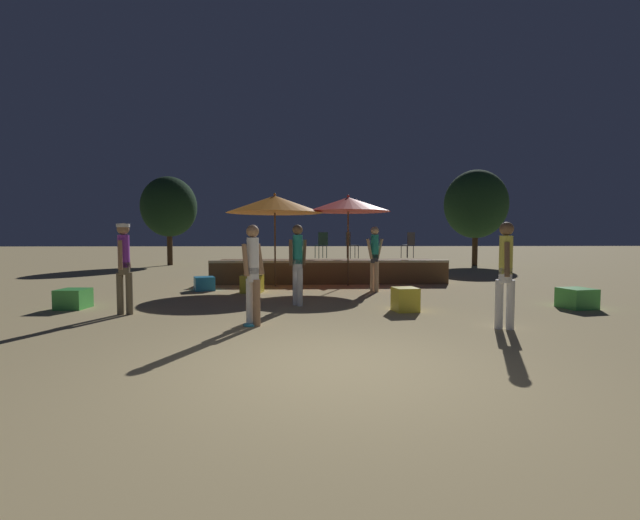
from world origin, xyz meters
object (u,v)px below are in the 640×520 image
at_px(background_tree_1, 476,204).
at_px(cube_seat_0, 252,284).
at_px(patio_umbrella_1, 275,204).
at_px(person_2, 298,261).
at_px(cube_seat_1, 73,299).
at_px(person_4, 506,271).
at_px(bistro_chair_0, 322,243).
at_px(person_0, 375,256).
at_px(frisbee_disc, 250,325).
at_px(cube_seat_3, 405,299).
at_px(cube_seat_4, 204,284).
at_px(patio_umbrella_0, 348,205).
at_px(person_1, 124,263).
at_px(person_3, 253,271).
at_px(cube_seat_2, 577,298).
at_px(background_tree_0, 169,207).
at_px(bistro_chair_2, 350,243).
at_px(bistro_chair_1, 409,242).

bearing_deg(background_tree_1, cube_seat_0, -135.07).
relative_size(patio_umbrella_1, person_2, 1.65).
bearing_deg(cube_seat_1, background_tree_1, 42.69).
relative_size(patio_umbrella_1, person_4, 1.67).
xyz_separation_m(bistro_chair_0, background_tree_1, (8.32, 7.23, 1.88)).
relative_size(person_0, person_4, 1.02).
bearing_deg(frisbee_disc, person_0, 57.09).
height_order(cube_seat_3, person_0, person_0).
relative_size(cube_seat_4, person_4, 0.39).
distance_m(patio_umbrella_0, person_1, 6.94).
height_order(person_3, background_tree_1, background_tree_1).
distance_m(cube_seat_1, cube_seat_2, 10.76).
bearing_deg(cube_seat_2, person_3, -167.25).
distance_m(cube_seat_1, background_tree_0, 14.12).
bearing_deg(background_tree_0, person_1, -76.07).
distance_m(person_0, background_tree_1, 12.59).
bearing_deg(background_tree_0, cube_seat_4, -68.26).
height_order(cube_seat_1, bistro_chair_0, bistro_chair_0).
relative_size(patio_umbrella_0, cube_seat_3, 5.30).
distance_m(patio_umbrella_1, frisbee_disc, 6.37).
bearing_deg(person_1, cube_seat_2, -179.20).
bearing_deg(bistro_chair_2, person_3, 145.20).
distance_m(cube_seat_1, person_3, 4.52).
distance_m(patio_umbrella_0, background_tree_0, 12.89).
height_order(patio_umbrella_0, person_3, patio_umbrella_0).
bearing_deg(cube_seat_1, bistro_chair_0, 45.06).
distance_m(cube_seat_4, bistro_chair_0, 4.47).
relative_size(patio_umbrella_0, person_0, 1.56).
bearing_deg(cube_seat_1, bistro_chair_1, 33.15).
bearing_deg(patio_umbrella_0, person_0, -66.88).
relative_size(cube_seat_0, person_0, 0.34).
bearing_deg(background_tree_0, cube_seat_0, -63.15).
distance_m(cube_seat_1, background_tree_1, 19.10).
xyz_separation_m(person_2, bistro_chair_0, (0.77, 5.37, 0.33)).
relative_size(patio_umbrella_0, frisbee_disc, 12.75).
bearing_deg(bistro_chair_2, background_tree_0, 30.50).
relative_size(cube_seat_0, person_1, 0.34).
bearing_deg(bistro_chair_2, person_4, 176.24).
relative_size(person_4, frisbee_disc, 8.03).
distance_m(person_1, person_2, 3.51).
bearing_deg(cube_seat_4, person_4, -40.82).
distance_m(background_tree_0, background_tree_1, 16.07).
bearing_deg(person_2, person_0, -75.18).
bearing_deg(frisbee_disc, person_1, 155.77).
relative_size(cube_seat_2, person_2, 0.39).
relative_size(cube_seat_3, person_3, 0.31).
bearing_deg(cube_seat_1, person_2, 2.23).
bearing_deg(person_0, cube_seat_2, -156.08).
xyz_separation_m(person_0, person_4, (1.35, -4.89, -0.03)).
height_order(patio_umbrella_0, cube_seat_4, patio_umbrella_0).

